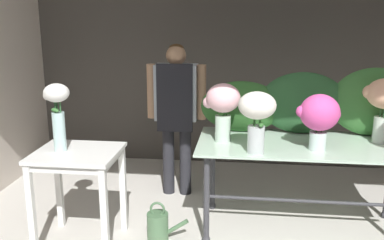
% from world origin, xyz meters
% --- Properties ---
extents(ground_plane, '(7.43, 7.43, 0.00)m').
position_xyz_m(ground_plane, '(0.00, 1.69, 0.00)').
color(ground_plane, silver).
extents(wall_back, '(5.28, 0.12, 2.92)m').
position_xyz_m(wall_back, '(0.00, 3.38, 1.46)').
color(wall_back, '#4C4742').
rests_on(wall_back, ground).
extents(display_table_glass, '(1.82, 0.86, 0.81)m').
position_xyz_m(display_table_glass, '(0.52, 1.62, 0.67)').
color(display_table_glass, silver).
rests_on(display_table_glass, ground).
extents(side_table_white, '(0.66, 0.59, 0.80)m').
position_xyz_m(side_table_white, '(-1.32, 1.18, 0.68)').
color(side_table_white, white).
rests_on(side_table_white, ground).
extents(florist, '(0.60, 0.24, 1.57)m').
position_xyz_m(florist, '(-0.69, 2.28, 0.96)').
color(florist, '#232328').
rests_on(florist, ground).
extents(foliage_backdrop, '(1.91, 0.26, 0.61)m').
position_xyz_m(foliage_backdrop, '(0.60, 1.93, 1.08)').
color(foliage_backdrop, '#2D6028').
rests_on(foliage_backdrop, display_table_glass).
extents(vase_blush_anemones, '(0.32, 0.29, 0.50)m').
position_xyz_m(vase_blush_anemones, '(-0.19, 1.60, 1.12)').
color(vase_blush_anemones, silver).
rests_on(vase_blush_anemones, display_table_glass).
extents(vase_fuchsia_carnations, '(0.35, 0.31, 0.45)m').
position_xyz_m(vase_fuchsia_carnations, '(0.58, 1.45, 1.08)').
color(vase_fuchsia_carnations, silver).
rests_on(vase_fuchsia_carnations, display_table_glass).
extents(vase_ivory_stock, '(0.29, 0.29, 0.49)m').
position_xyz_m(vase_ivory_stock, '(0.09, 1.31, 1.12)').
color(vase_ivory_stock, silver).
rests_on(vase_ivory_stock, display_table_glass).
extents(vase_peach_tulips, '(0.33, 0.30, 0.54)m').
position_xyz_m(vase_peach_tulips, '(1.14, 1.72, 1.16)').
color(vase_peach_tulips, silver).
rests_on(vase_peach_tulips, display_table_glass).
extents(vase_white_roses_tall, '(0.20, 0.20, 0.54)m').
position_xyz_m(vase_white_roses_tall, '(-1.46, 1.18, 1.13)').
color(vase_white_roses_tall, silver).
rests_on(vase_white_roses_tall, side_table_white).
extents(watering_can, '(0.35, 0.18, 0.34)m').
position_xyz_m(watering_can, '(-0.70, 1.29, 0.13)').
color(watering_can, '#4C704C').
rests_on(watering_can, ground).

